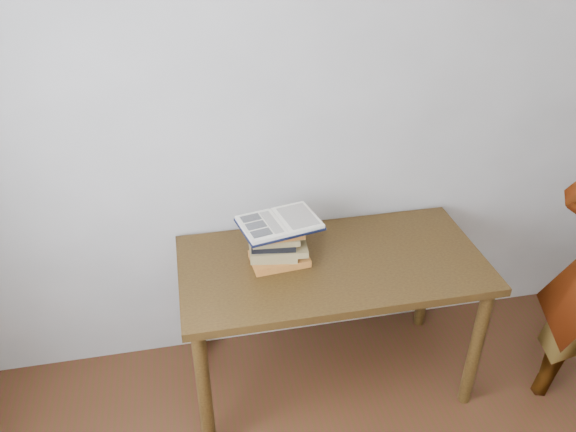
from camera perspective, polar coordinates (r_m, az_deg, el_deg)
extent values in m
cube|color=beige|center=(2.55, 3.26, 10.80)|extent=(3.50, 0.04, 2.60)
cube|color=#493312|center=(2.52, 4.52, -4.93)|extent=(1.36, 0.68, 0.04)
cylinder|color=#493312|center=(2.50, -8.51, -17.15)|extent=(0.06, 0.06, 0.69)
cylinder|color=#493312|center=(2.78, 18.53, -12.59)|extent=(0.06, 0.06, 0.69)
cylinder|color=#493312|center=(2.90, -9.34, -8.87)|extent=(0.06, 0.06, 0.69)
cylinder|color=#493312|center=(3.14, 13.86, -5.77)|extent=(0.06, 0.06, 0.69)
cube|color=#B56629|center=(2.49, -0.88, -4.36)|extent=(0.26, 0.18, 0.03)
cube|color=#97874E|center=(2.48, -1.46, -3.71)|extent=(0.22, 0.17, 0.03)
cube|color=#97874E|center=(2.46, -1.03, -3.14)|extent=(0.26, 0.18, 0.03)
cube|color=black|center=(2.44, -1.53, -2.58)|extent=(0.21, 0.17, 0.03)
cube|color=#97874E|center=(2.43, -1.33, -1.97)|extent=(0.22, 0.18, 0.03)
cube|color=#B56629|center=(2.41, -1.34, -1.49)|extent=(0.24, 0.16, 0.03)
cube|color=black|center=(2.41, -0.88, -0.85)|extent=(0.38, 0.30, 0.01)
cube|color=#EEE7CE|center=(2.38, -2.74, -1.04)|extent=(0.20, 0.25, 0.01)
cube|color=#EEE7CE|center=(2.43, 0.94, -0.18)|extent=(0.20, 0.25, 0.01)
cylinder|color=#EEE7CE|center=(2.41, -0.88, -0.64)|extent=(0.06, 0.22, 0.01)
cube|color=black|center=(2.42, -3.81, -0.20)|extent=(0.09, 0.07, 0.00)
cube|color=black|center=(2.37, -3.28, -0.94)|extent=(0.09, 0.07, 0.00)
cube|color=black|center=(2.32, -2.72, -1.73)|extent=(0.09, 0.07, 0.00)
cube|color=#BDB4A3|center=(2.39, -1.68, -0.62)|extent=(0.08, 0.19, 0.00)
cube|color=#BDB4A3|center=(2.43, 1.01, 0.01)|extent=(0.16, 0.21, 0.00)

